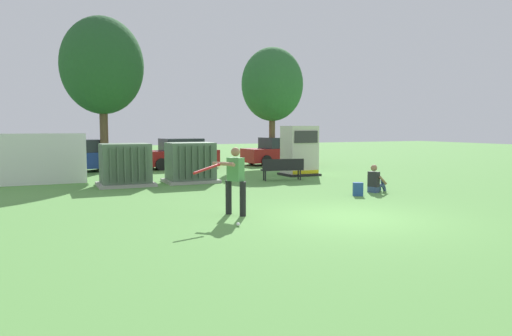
# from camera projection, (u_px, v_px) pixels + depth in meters

# --- Properties ---
(ground_plane) EXTENTS (96.00, 96.00, 0.00)m
(ground_plane) POSITION_uv_depth(u_px,v_px,m) (350.00, 218.00, 11.68)
(ground_plane) COLOR #5B9947
(fence_panel) EXTENTS (4.80, 0.12, 2.00)m
(fence_panel) POSITION_uv_depth(u_px,v_px,m) (20.00, 160.00, 17.95)
(fence_panel) COLOR white
(fence_panel) RESTS_ON ground
(transformer_west) EXTENTS (2.10, 1.70, 1.62)m
(transformer_west) POSITION_uv_depth(u_px,v_px,m) (125.00, 165.00, 17.95)
(transformer_west) COLOR #9E9B93
(transformer_west) RESTS_ON ground
(transformer_mid_west) EXTENTS (2.10, 1.70, 1.62)m
(transformer_mid_west) POSITION_uv_depth(u_px,v_px,m) (190.00, 163.00, 19.11)
(transformer_mid_west) COLOR #9E9B93
(transformer_mid_west) RESTS_ON ground
(generator_enclosure) EXTENTS (1.60, 1.40, 2.30)m
(generator_enclosure) POSITION_uv_depth(u_px,v_px,m) (299.00, 151.00, 21.82)
(generator_enclosure) COLOR #262626
(generator_enclosure) RESTS_ON ground
(park_bench) EXTENTS (1.84, 0.74, 0.92)m
(park_bench) POSITION_uv_depth(u_px,v_px,m) (283.00, 168.00, 19.75)
(park_bench) COLOR black
(park_bench) RESTS_ON ground
(batter) EXTENTS (1.52, 1.01, 1.74)m
(batter) POSITION_uv_depth(u_px,v_px,m) (234.00, 177.00, 11.91)
(batter) COLOR black
(batter) RESTS_ON ground
(sports_ball) EXTENTS (0.09, 0.09, 0.09)m
(sports_ball) POSITION_uv_depth(u_px,v_px,m) (238.00, 225.00, 10.66)
(sports_ball) COLOR white
(sports_ball) RESTS_ON ground
(seated_spectator) EXTENTS (0.78, 0.64, 0.96)m
(seated_spectator) POSITION_uv_depth(u_px,v_px,m) (375.00, 181.00, 16.23)
(seated_spectator) COLOR #384C75
(seated_spectator) RESTS_ON ground
(backpack) EXTENTS (0.38, 0.36, 0.44)m
(backpack) POSITION_uv_depth(u_px,v_px,m) (358.00, 189.00, 15.37)
(backpack) COLOR #264C8C
(backpack) RESTS_ON ground
(tree_left) EXTENTS (3.98, 3.98, 7.60)m
(tree_left) POSITION_uv_depth(u_px,v_px,m) (102.00, 66.00, 22.88)
(tree_left) COLOR brown
(tree_left) RESTS_ON ground
(tree_center_left) EXTENTS (3.58, 3.58, 6.85)m
(tree_center_left) POSITION_uv_depth(u_px,v_px,m) (272.00, 85.00, 27.26)
(tree_center_left) COLOR brown
(tree_center_left) RESTS_ON ground
(parked_car_left_of_center) EXTENTS (4.37, 2.29, 1.62)m
(parked_car_left_of_center) POSITION_uv_depth(u_px,v_px,m) (77.00, 157.00, 23.49)
(parked_car_left_of_center) COLOR navy
(parked_car_left_of_center) RESTS_ON ground
(parked_car_right_of_center) EXTENTS (4.36, 2.27, 1.62)m
(parked_car_right_of_center) POSITION_uv_depth(u_px,v_px,m) (179.00, 154.00, 25.67)
(parked_car_right_of_center) COLOR maroon
(parked_car_right_of_center) RESTS_ON ground
(parked_car_rightmost) EXTENTS (4.35, 2.24, 1.62)m
(parked_car_rightmost) POSITION_uv_depth(u_px,v_px,m) (278.00, 152.00, 28.15)
(parked_car_rightmost) COLOR maroon
(parked_car_rightmost) RESTS_ON ground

